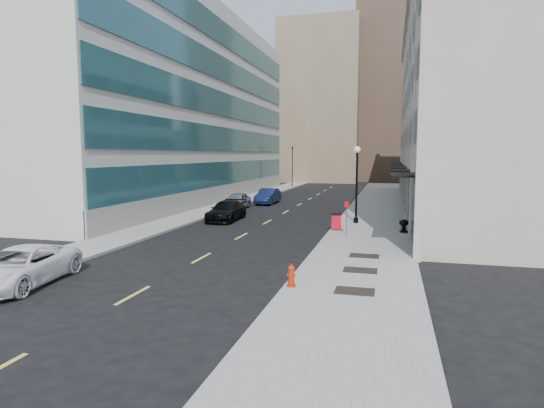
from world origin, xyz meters
The scene contains 23 objects.
ground centered at (0.00, 0.00, 0.00)m, with size 160.00×160.00×0.00m, color black.
sidewalk_right centered at (7.50, 20.00, 0.07)m, with size 5.00×80.00×0.15m, color gray.
sidewalk_left centered at (-6.50, 20.00, 0.07)m, with size 3.00×80.00×0.15m, color gray.
building_right centered at (16.94, 26.99, 8.99)m, with size 15.30×46.50×18.25m.
building_left centered at (-15.95, 27.00, 9.99)m, with size 16.14×46.00×20.00m.
skyline_tan_near centered at (-4.00, 68.00, 14.00)m, with size 14.00×18.00×28.00m, color #8F7D5E.
skyline_brown centered at (8.00, 72.00, 17.00)m, with size 12.00×16.00×34.00m, color brown.
skyline_tan_far centered at (-14.00, 78.00, 11.00)m, with size 12.00×14.00×22.00m, color #8F7D5E.
skyline_stone centered at (18.00, 66.00, 10.00)m, with size 10.00×14.00×20.00m, color beige.
grate_near centered at (7.60, -2.00, 0.15)m, with size 1.40×1.00×0.01m, color black.
grate_mid centered at (7.60, 1.00, 0.15)m, with size 1.40×1.00×0.01m, color black.
grate_far centered at (7.60, 3.80, 0.15)m, with size 1.40×1.00×0.01m, color black.
road_centerline centered at (0.00, 17.00, 0.01)m, with size 0.15×68.20×0.01m.
traffic_signal centered at (-5.50, 48.00, 5.72)m, with size 0.66×0.66×6.98m.
car_white_van centered at (-4.80, -4.00, 0.73)m, with size 2.41×5.23×1.45m, color white.
car_black_pickup centered at (-3.20, 14.00, 0.73)m, with size 2.04×5.02×1.46m, color black.
car_silver_sedan centered at (-4.80, 21.00, 0.75)m, with size 1.77×4.39×1.50m, color #919499.
car_blue_sedan centered at (-3.20, 25.87, 0.77)m, with size 1.62×4.64×1.53m, color #14214C.
fire_hydrant centered at (5.30, -2.00, 0.56)m, with size 0.34×0.34×0.85m.
trash_bin centered at (5.40, 11.03, 0.74)m, with size 0.75×0.80×1.10m.
lamppost centered at (6.40, 14.33, 3.37)m, with size 0.46×0.46×5.49m.
sign_post centered at (6.24, 9.04, 1.58)m, with size 0.26×0.06×2.19m.
urn_planter centered at (9.57, 11.09, 0.64)m, with size 0.58×0.58×0.80m.
Camera 1 is at (8.75, -17.87, 4.99)m, focal length 30.00 mm.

